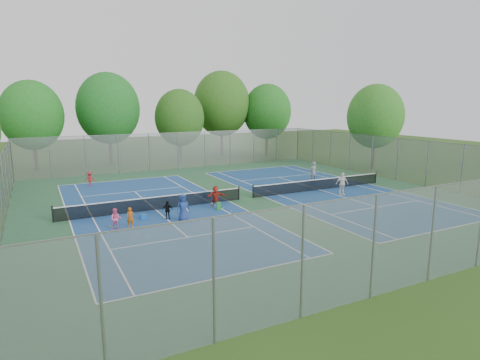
% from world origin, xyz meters
% --- Properties ---
extents(ground, '(120.00, 120.00, 0.00)m').
position_xyz_m(ground, '(0.00, 0.00, 0.00)').
color(ground, '#2A4A17').
rests_on(ground, ground).
extents(court_pad, '(32.00, 32.00, 0.01)m').
position_xyz_m(court_pad, '(0.00, 0.00, 0.01)').
color(court_pad, '#295737').
rests_on(court_pad, ground).
extents(court_left, '(10.97, 23.77, 0.01)m').
position_xyz_m(court_left, '(-7.00, 0.00, 0.02)').
color(court_left, navy).
rests_on(court_left, court_pad).
extents(court_right, '(10.97, 23.77, 0.01)m').
position_xyz_m(court_right, '(7.00, 0.00, 0.02)').
color(court_right, navy).
rests_on(court_right, court_pad).
extents(net_left, '(12.87, 0.10, 0.91)m').
position_xyz_m(net_left, '(-7.00, 0.00, 0.46)').
color(net_left, black).
rests_on(net_left, ground).
extents(net_right, '(12.87, 0.10, 0.91)m').
position_xyz_m(net_right, '(7.00, 0.00, 0.46)').
color(net_right, black).
rests_on(net_right, ground).
extents(fence_north, '(32.00, 0.10, 4.00)m').
position_xyz_m(fence_north, '(0.00, 16.00, 2.00)').
color(fence_north, gray).
rests_on(fence_north, ground).
extents(fence_south, '(32.00, 0.10, 4.00)m').
position_xyz_m(fence_south, '(0.00, -16.00, 2.00)').
color(fence_south, gray).
rests_on(fence_south, ground).
extents(fence_west, '(0.10, 32.00, 4.00)m').
position_xyz_m(fence_west, '(-16.00, 0.00, 2.00)').
color(fence_west, gray).
rests_on(fence_west, ground).
extents(fence_east, '(0.10, 32.00, 4.00)m').
position_xyz_m(fence_east, '(16.00, 0.00, 2.00)').
color(fence_east, gray).
rests_on(fence_east, ground).
extents(tree_nw, '(6.40, 6.40, 9.58)m').
position_xyz_m(tree_nw, '(-14.00, 22.00, 5.89)').
color(tree_nw, '#443326').
rests_on(tree_nw, ground).
extents(tree_nl, '(7.20, 7.20, 10.69)m').
position_xyz_m(tree_nl, '(-6.00, 23.00, 6.54)').
color(tree_nl, '#443326').
rests_on(tree_nl, ground).
extents(tree_nc, '(6.00, 6.00, 8.85)m').
position_xyz_m(tree_nc, '(2.00, 21.00, 5.39)').
color(tree_nc, '#443326').
rests_on(tree_nc, ground).
extents(tree_nr, '(7.60, 7.60, 11.42)m').
position_xyz_m(tree_nr, '(9.00, 24.00, 7.04)').
color(tree_nr, '#443326').
rests_on(tree_nr, ground).
extents(tree_ne, '(6.60, 6.60, 9.77)m').
position_xyz_m(tree_ne, '(15.00, 22.00, 5.97)').
color(tree_ne, '#443326').
rests_on(tree_ne, ground).
extents(tree_side_e, '(6.00, 6.00, 9.20)m').
position_xyz_m(tree_side_e, '(19.00, 6.00, 5.74)').
color(tree_side_e, '#443326').
rests_on(tree_side_e, ground).
extents(ball_crate, '(0.40, 0.40, 0.34)m').
position_xyz_m(ball_crate, '(-8.29, -1.84, 0.17)').
color(ball_crate, '#1754B2').
rests_on(ball_crate, ground).
extents(ball_hopper, '(0.33, 0.33, 0.53)m').
position_xyz_m(ball_hopper, '(-3.14, -1.93, 0.27)').
color(ball_hopper, green).
rests_on(ball_hopper, ground).
extents(student_a, '(0.48, 0.35, 1.20)m').
position_xyz_m(student_a, '(-9.36, -3.13, 0.60)').
color(student_a, '#C35912').
rests_on(student_a, ground).
extents(student_b, '(0.72, 0.62, 1.27)m').
position_xyz_m(student_b, '(-10.19, -3.16, 0.63)').
color(student_b, pink).
rests_on(student_b, ground).
extents(student_c, '(0.88, 0.76, 1.18)m').
position_xyz_m(student_c, '(-5.96, -2.93, 0.59)').
color(student_c, white).
rests_on(student_c, ground).
extents(student_d, '(0.73, 0.36, 1.19)m').
position_xyz_m(student_d, '(-6.93, -2.48, 0.60)').
color(student_d, black).
rests_on(student_d, ground).
extents(student_e, '(0.85, 0.56, 1.73)m').
position_xyz_m(student_e, '(-6.20, -3.39, 0.87)').
color(student_e, navy).
rests_on(student_e, ground).
extents(student_f, '(1.41, 0.66, 1.46)m').
position_xyz_m(student_f, '(-2.92, -0.92, 0.73)').
color(student_f, '#A82518').
rests_on(student_f, ground).
extents(child_far_baseline, '(0.91, 0.70, 1.25)m').
position_xyz_m(child_far_baseline, '(-9.94, 10.54, 0.62)').
color(child_far_baseline, '#A41720').
rests_on(child_far_baseline, ground).
extents(instructor, '(0.68, 0.45, 1.86)m').
position_xyz_m(instructor, '(8.76, 3.17, 0.93)').
color(instructor, gray).
rests_on(instructor, ground).
extents(teen_court_b, '(1.13, 0.66, 1.80)m').
position_xyz_m(teen_court_b, '(7.41, -2.27, 0.90)').
color(teen_court_b, white).
rests_on(teen_court_b, ground).
extents(tennis_ball_0, '(0.07, 0.07, 0.07)m').
position_xyz_m(tennis_ball_0, '(-9.32, -4.70, 0.03)').
color(tennis_ball_0, '#D4E635').
rests_on(tennis_ball_0, ground).
extents(tennis_ball_1, '(0.07, 0.07, 0.07)m').
position_xyz_m(tennis_ball_1, '(-2.54, -2.69, 0.03)').
color(tennis_ball_1, '#C3E936').
rests_on(tennis_ball_1, ground).
extents(tennis_ball_2, '(0.07, 0.07, 0.07)m').
position_xyz_m(tennis_ball_2, '(-9.68, -5.21, 0.03)').
color(tennis_ball_2, '#B4DB33').
rests_on(tennis_ball_2, ground).
extents(tennis_ball_3, '(0.07, 0.07, 0.07)m').
position_xyz_m(tennis_ball_3, '(-5.67, -3.82, 0.03)').
color(tennis_ball_3, '#B9D732').
rests_on(tennis_ball_3, ground).
extents(tennis_ball_4, '(0.07, 0.07, 0.07)m').
position_xyz_m(tennis_ball_4, '(-10.15, -2.96, 0.03)').
color(tennis_ball_4, '#A5C52D').
rests_on(tennis_ball_4, ground).
extents(tennis_ball_5, '(0.07, 0.07, 0.07)m').
position_xyz_m(tennis_ball_5, '(-10.44, -2.57, 0.03)').
color(tennis_ball_5, yellow).
rests_on(tennis_ball_5, ground).
extents(tennis_ball_6, '(0.07, 0.07, 0.07)m').
position_xyz_m(tennis_ball_6, '(-3.85, -4.13, 0.03)').
color(tennis_ball_6, '#C1D130').
rests_on(tennis_ball_6, ground).
extents(tennis_ball_7, '(0.07, 0.07, 0.07)m').
position_xyz_m(tennis_ball_7, '(-8.94, -5.53, 0.03)').
color(tennis_ball_7, '#EDF038').
rests_on(tennis_ball_7, ground).
extents(tennis_ball_8, '(0.07, 0.07, 0.07)m').
position_xyz_m(tennis_ball_8, '(-2.98, -2.06, 0.03)').
color(tennis_ball_8, yellow).
rests_on(tennis_ball_8, ground).
extents(tennis_ball_9, '(0.07, 0.07, 0.07)m').
position_xyz_m(tennis_ball_9, '(-2.72, -1.81, 0.03)').
color(tennis_ball_9, '#CAF037').
rests_on(tennis_ball_9, ground).
extents(tennis_ball_10, '(0.07, 0.07, 0.07)m').
position_xyz_m(tennis_ball_10, '(-9.28, -3.28, 0.03)').
color(tennis_ball_10, '#BCE435').
rests_on(tennis_ball_10, ground).
extents(tennis_ball_11, '(0.07, 0.07, 0.07)m').
position_xyz_m(tennis_ball_11, '(-2.53, -3.52, 0.03)').
color(tennis_ball_11, gold).
rests_on(tennis_ball_11, ground).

